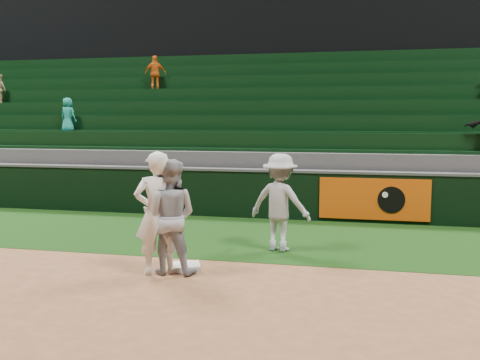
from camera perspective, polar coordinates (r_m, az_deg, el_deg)
name	(u,v)px	position (r m, az deg, el deg)	size (l,w,h in m)	color
ground	(191,274)	(8.87, -5.22, -10.01)	(70.00, 70.00, 0.00)	brown
foul_grass	(234,235)	(11.67, -0.69, -5.91)	(36.00, 4.20, 0.01)	black
upper_deck	(304,44)	(25.91, 6.89, 14.24)	(40.00, 12.00, 12.00)	black
first_base	(186,267)	(9.13, -5.73, -9.20)	(0.44, 0.44, 0.10)	silver
first_baseman	(157,213)	(8.74, -8.83, -3.53)	(0.73, 0.48, 2.01)	white
baserunner	(170,217)	(8.79, -7.51, -3.89)	(0.91, 0.71, 1.88)	#989AA2
base_coach	(280,202)	(10.20, 4.29, -2.40)	(1.20, 0.69, 1.86)	#A1A2AE
field_wall	(254,193)	(13.67, 1.53, -1.39)	(36.00, 0.45, 1.25)	black
stadium_seating	(276,144)	(17.28, 3.87, 3.82)	(36.00, 5.95, 4.85)	#3D3D40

